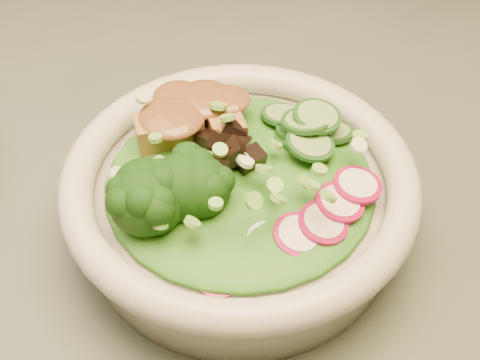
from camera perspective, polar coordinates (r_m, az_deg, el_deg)
dining_table at (r=0.70m, az=-10.88°, el=-7.45°), size 1.20×0.80×0.75m
salad_bowl at (r=0.54m, az=0.00°, el=-1.51°), size 0.28×0.28×0.08m
lettuce_bed at (r=0.52m, az=0.00°, el=0.08°), size 0.21×0.21×0.03m
broccoli_florets at (r=0.48m, az=-5.65°, el=-2.36°), size 0.08×0.07×0.05m
radish_slices at (r=0.49m, az=5.67°, el=-3.79°), size 0.12×0.04×0.02m
cucumber_slices at (r=0.55m, az=5.46°, el=4.31°), size 0.07×0.07×0.04m
mushroom_heap at (r=0.52m, az=-0.93°, el=1.98°), size 0.07×0.07×0.04m
tofu_cubes at (r=0.55m, az=-4.40°, el=4.78°), size 0.09×0.06×0.04m
peanut_sauce at (r=0.54m, az=-4.48°, el=5.86°), size 0.07×0.06×0.02m
scallion_garnish at (r=0.50m, az=-0.00°, el=2.08°), size 0.20×0.20×0.03m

